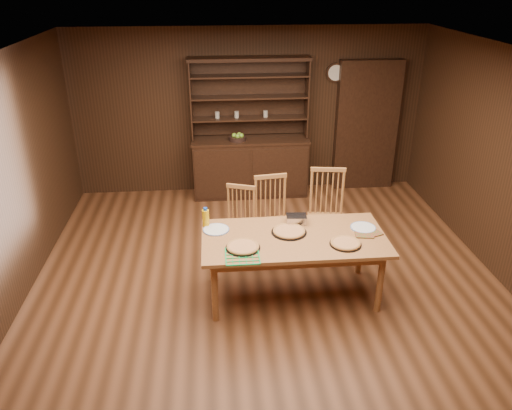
{
  "coord_description": "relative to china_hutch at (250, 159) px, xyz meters",
  "views": [
    {
      "loc": [
        -0.57,
        -4.74,
        3.37
      ],
      "look_at": [
        -0.12,
        0.4,
        0.91
      ],
      "focal_mm": 35.0,
      "sensor_mm": 36.0,
      "label": 1
    }
  ],
  "objects": [
    {
      "name": "floor",
      "position": [
        0.0,
        -2.75,
        -0.6
      ],
      "size": [
        6.0,
        6.0,
        0.0
      ],
      "primitive_type": "plane",
      "color": "brown",
      "rests_on": "ground"
    },
    {
      "name": "room_shell",
      "position": [
        0.0,
        -2.75,
        0.98
      ],
      "size": [
        6.0,
        6.0,
        6.0
      ],
      "color": "silver",
      "rests_on": "floor"
    },
    {
      "name": "china_hutch",
      "position": [
        0.0,
        0.0,
        0.0
      ],
      "size": [
        1.84,
        0.52,
        2.17
      ],
      "color": "black",
      "rests_on": "floor"
    },
    {
      "name": "doorway",
      "position": [
        1.9,
        0.15,
        0.45
      ],
      "size": [
        1.0,
        0.18,
        2.1
      ],
      "primitive_type": "cube",
      "color": "black",
      "rests_on": "floor"
    },
    {
      "name": "wall_clock",
      "position": [
        1.35,
        0.2,
        1.3
      ],
      "size": [
        0.3,
        0.05,
        0.3
      ],
      "color": "black",
      "rests_on": "room_shell"
    },
    {
      "name": "dining_table",
      "position": [
        0.25,
        -2.85,
        0.08
      ],
      "size": [
        1.98,
        0.99,
        0.75
      ],
      "color": "#A7663A",
      "rests_on": "floor"
    },
    {
      "name": "chair_left",
      "position": [
        -0.29,
        -1.93,
        -0.1
      ],
      "size": [
        0.49,
        0.48,
        0.95
      ],
      "rotation": [
        0.0,
        0.0,
        -0.34
      ],
      "color": "#C17242",
      "rests_on": "floor"
    },
    {
      "name": "chair_center",
      "position": [
        0.13,
        -1.92,
        -0.03
      ],
      "size": [
        0.49,
        0.47,
        1.06
      ],
      "rotation": [
        0.0,
        0.0,
        0.13
      ],
      "color": "#C17242",
      "rests_on": "floor"
    },
    {
      "name": "chair_right",
      "position": [
        0.82,
        -1.92,
        0.0
      ],
      "size": [
        0.52,
        0.5,
        1.13
      ],
      "rotation": [
        0.0,
        0.0,
        -0.14
      ],
      "color": "#C17242",
      "rests_on": "floor"
    },
    {
      "name": "pizza_left",
      "position": [
        -0.31,
        -3.05,
        0.17
      ],
      "size": [
        0.36,
        0.36,
        0.04
      ],
      "color": "black",
      "rests_on": "dining_table"
    },
    {
      "name": "pizza_right",
      "position": [
        0.76,
        -3.07,
        0.17
      ],
      "size": [
        0.33,
        0.33,
        0.04
      ],
      "color": "black",
      "rests_on": "dining_table"
    },
    {
      "name": "pizza_center",
      "position": [
        0.21,
        -2.76,
        0.17
      ],
      "size": [
        0.39,
        0.39,
        0.04
      ],
      "color": "black",
      "rests_on": "dining_table"
    },
    {
      "name": "cooling_rack",
      "position": [
        -0.33,
        -3.21,
        0.16
      ],
      "size": [
        0.4,
        0.4,
        0.02
      ],
      "primitive_type": null,
      "rotation": [
        0.0,
        0.0,
        -0.23
      ],
      "color": "#0DAE4B",
      "rests_on": "dining_table"
    },
    {
      "name": "plate_left",
      "position": [
        -0.58,
        -2.63,
        0.16
      ],
      "size": [
        0.29,
        0.29,
        0.02
      ],
      "color": "silver",
      "rests_on": "dining_table"
    },
    {
      "name": "plate_right",
      "position": [
        1.05,
        -2.73,
        0.16
      ],
      "size": [
        0.28,
        0.28,
        0.02
      ],
      "color": "silver",
      "rests_on": "dining_table"
    },
    {
      "name": "foil_dish",
      "position": [
        0.33,
        -2.53,
        0.2
      ],
      "size": [
        0.24,
        0.18,
        0.09
      ],
      "primitive_type": "cube",
      "rotation": [
        0.0,
        0.0,
        -0.07
      ],
      "color": "silver",
      "rests_on": "dining_table"
    },
    {
      "name": "juice_bottle",
      "position": [
        -0.69,
        -2.52,
        0.26
      ],
      "size": [
        0.08,
        0.08,
        0.23
      ],
      "color": "#E8AA0C",
      "rests_on": "dining_table"
    },
    {
      "name": "pot_holder_a",
      "position": [
        1.1,
        -2.85,
        0.16
      ],
      "size": [
        0.25,
        0.25,
        0.01
      ],
      "primitive_type": "cube",
      "rotation": [
        0.0,
        0.0,
        0.37
      ],
      "color": "#B51426",
      "rests_on": "dining_table"
    },
    {
      "name": "pot_holder_b",
      "position": [
        1.02,
        -2.87,
        0.16
      ],
      "size": [
        0.22,
        0.22,
        0.01
      ],
      "primitive_type": "cube",
      "rotation": [
        0.0,
        0.0,
        -0.15
      ],
      "color": "#B51426",
      "rests_on": "dining_table"
    },
    {
      "name": "fruit_bowl",
      "position": [
        -0.2,
        -0.07,
        0.39
      ],
      "size": [
        0.26,
        0.26,
        0.12
      ],
      "color": "black",
      "rests_on": "china_hutch"
    }
  ]
}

